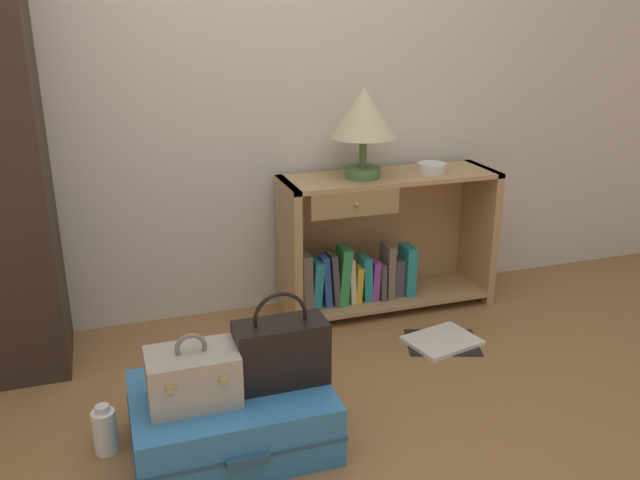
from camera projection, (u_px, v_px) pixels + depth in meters
name	position (u px, v px, depth m)	size (l,w,h in m)	color
back_wall	(220.00, 47.00, 3.05)	(6.40, 0.10, 2.60)	beige
bookshelf	(378.00, 246.00, 3.38)	(1.08, 0.36, 0.70)	tan
table_lamp	(364.00, 116.00, 3.10)	(0.32, 0.32, 0.43)	#4C7542
bowl	(432.00, 168.00, 3.29)	(0.14, 0.14, 0.05)	silver
suitcase_large	(232.00, 417.00, 2.35)	(0.69, 0.52, 0.22)	teal
train_case	(193.00, 376.00, 2.22)	(0.30, 0.21, 0.25)	#A89E8E
handbag	(281.00, 351.00, 2.32)	(0.32, 0.15, 0.35)	black
bottle	(105.00, 430.00, 2.32)	(0.08, 0.08, 0.18)	white
open_book_on_floor	(442.00, 341.00, 3.10)	(0.40, 0.35, 0.02)	white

